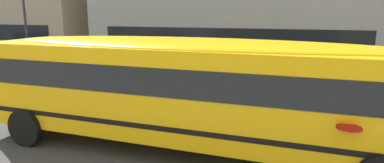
{
  "coord_description": "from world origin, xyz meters",
  "views": [
    {
      "loc": [
        5.35,
        -8.75,
        3.36
      ],
      "look_at": [
        2.59,
        -0.74,
        1.56
      ],
      "focal_mm": 30.74,
      "sensor_mm": 36.0,
      "label": 1
    }
  ],
  "objects": [
    {
      "name": "school_bus",
      "position": [
        3.04,
        -1.48,
        1.64
      ],
      "size": [
        12.37,
        3.0,
        2.76
      ],
      "rotation": [
        0.0,
        0.0,
        -0.01
      ],
      "color": "yellow",
      "rests_on": "ground_plane"
    },
    {
      "name": "lane_centreline",
      "position": [
        0.0,
        0.0,
        0.0
      ],
      "size": [
        110.0,
        0.16,
        0.01
      ],
      "primitive_type": "cube",
      "color": "silver",
      "rests_on": "ground_plane"
    },
    {
      "name": "parked_car_teal_under_tree",
      "position": [
        -5.1,
        4.98,
        0.84
      ],
      "size": [
        3.97,
        2.01,
        1.64
      ],
      "rotation": [
        0.0,
        0.0,
        0.04
      ],
      "color": "#195B66",
      "rests_on": "ground_plane"
    },
    {
      "name": "sidewalk_far",
      "position": [
        0.0,
        7.75,
        0.01
      ],
      "size": [
        120.0,
        3.0,
        0.01
      ],
      "primitive_type": "cube",
      "color": "gray",
      "rests_on": "ground_plane"
    },
    {
      "name": "ground_plane",
      "position": [
        0.0,
        0.0,
        0.0
      ],
      "size": [
        400.0,
        400.0,
        0.0
      ],
      "primitive_type": "plane",
      "color": "#424244"
    }
  ]
}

